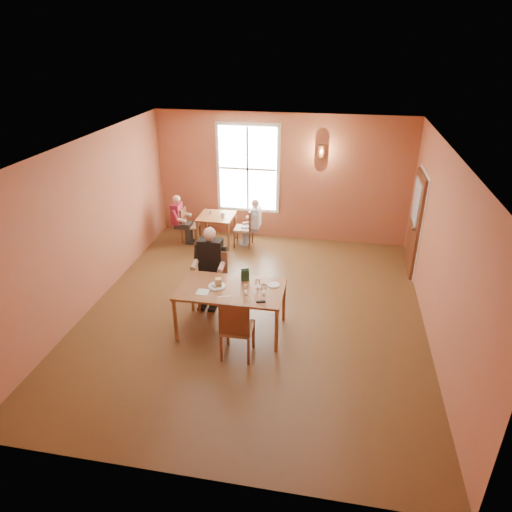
% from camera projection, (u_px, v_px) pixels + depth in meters
% --- Properties ---
extents(ground, '(6.00, 7.00, 0.01)m').
position_uv_depth(ground, '(254.00, 312.00, 8.32)').
color(ground, brown).
rests_on(ground, ground).
extents(wall_back, '(6.00, 0.04, 3.00)m').
position_uv_depth(wall_back, '(281.00, 178.00, 10.74)').
color(wall_back, brown).
rests_on(wall_back, ground).
extents(wall_front, '(6.00, 0.04, 3.00)m').
position_uv_depth(wall_front, '(189.00, 376.00, 4.57)').
color(wall_front, brown).
rests_on(wall_front, ground).
extents(wall_left, '(0.04, 7.00, 3.00)m').
position_uv_depth(wall_left, '(89.00, 225.00, 8.15)').
color(wall_left, brown).
rests_on(wall_left, ground).
extents(wall_right, '(0.04, 7.00, 3.00)m').
position_uv_depth(wall_right, '(441.00, 251.00, 7.17)').
color(wall_right, brown).
rests_on(wall_right, ground).
extents(ceiling, '(6.00, 7.00, 0.04)m').
position_uv_depth(ceiling, '(254.00, 148.00, 6.99)').
color(ceiling, white).
rests_on(ceiling, wall_back).
extents(window, '(1.36, 0.10, 1.96)m').
position_uv_depth(window, '(248.00, 169.00, 10.74)').
color(window, white).
rests_on(window, wall_back).
extents(door, '(0.12, 1.04, 2.10)m').
position_uv_depth(door, '(414.00, 223.00, 9.40)').
color(door, maroon).
rests_on(door, ground).
extents(wall_sconce, '(0.16, 0.16, 0.28)m').
position_uv_depth(wall_sconce, '(322.00, 151.00, 10.20)').
color(wall_sconce, brown).
rests_on(wall_sconce, wall_back).
extents(main_table, '(1.74, 0.98, 0.82)m').
position_uv_depth(main_table, '(231.00, 310.00, 7.65)').
color(main_table, brown).
rests_on(main_table, ground).
extents(chair_diner_main, '(0.46, 0.46, 1.05)m').
position_uv_depth(chair_diner_main, '(213.00, 282.00, 8.26)').
color(chair_diner_main, '#3F220F').
rests_on(chair_diner_main, ground).
extents(diner_main, '(0.57, 0.57, 1.42)m').
position_uv_depth(diner_main, '(212.00, 274.00, 8.15)').
color(diner_main, black).
rests_on(diner_main, ground).
extents(chair_empty, '(0.47, 0.47, 1.06)m').
position_uv_depth(chair_empty, '(238.00, 326.00, 7.01)').
color(chair_empty, brown).
rests_on(chair_empty, ground).
extents(plate_food, '(0.38, 0.38, 0.04)m').
position_uv_depth(plate_food, '(217.00, 286.00, 7.52)').
color(plate_food, silver).
rests_on(plate_food, main_table).
extents(sandwich, '(0.13, 0.13, 0.12)m').
position_uv_depth(sandwich, '(218.00, 283.00, 7.51)').
color(sandwich, tan).
rests_on(sandwich, main_table).
extents(goblet_a, '(0.10, 0.10, 0.19)m').
position_uv_depth(goblet_a, '(258.00, 284.00, 7.42)').
color(goblet_a, silver).
rests_on(goblet_a, main_table).
extents(goblet_b, '(0.10, 0.10, 0.22)m').
position_uv_depth(goblet_b, '(264.00, 290.00, 7.23)').
color(goblet_b, white).
rests_on(goblet_b, main_table).
extents(goblet_c, '(0.09, 0.09, 0.19)m').
position_uv_depth(goblet_c, '(246.00, 290.00, 7.25)').
color(goblet_c, white).
rests_on(goblet_c, main_table).
extents(menu_stand, '(0.15, 0.11, 0.22)m').
position_uv_depth(menu_stand, '(245.00, 275.00, 7.66)').
color(menu_stand, '#19301E').
rests_on(menu_stand, main_table).
extents(knife, '(0.22, 0.10, 0.00)m').
position_uv_depth(knife, '(225.00, 296.00, 7.25)').
color(knife, silver).
rests_on(knife, main_table).
extents(napkin, '(0.19, 0.19, 0.01)m').
position_uv_depth(napkin, '(203.00, 292.00, 7.37)').
color(napkin, white).
rests_on(napkin, main_table).
extents(side_plate, '(0.25, 0.25, 0.02)m').
position_uv_depth(side_plate, '(274.00, 285.00, 7.57)').
color(side_plate, white).
rests_on(side_plate, main_table).
extents(sunglasses, '(0.15, 0.08, 0.02)m').
position_uv_depth(sunglasses, '(261.00, 302.00, 7.09)').
color(sunglasses, black).
rests_on(sunglasses, main_table).
extents(second_table, '(0.81, 0.81, 0.72)m').
position_uv_depth(second_table, '(217.00, 230.00, 10.88)').
color(second_table, brown).
rests_on(second_table, ground).
extents(chair_diner_white, '(0.41, 0.41, 0.92)m').
position_uv_depth(chair_diner_white, '(243.00, 228.00, 10.73)').
color(chair_diner_white, brown).
rests_on(chair_diner_white, ground).
extents(diner_white, '(0.44, 0.44, 1.10)m').
position_uv_depth(diner_white, '(245.00, 224.00, 10.68)').
color(diner_white, white).
rests_on(diner_white, ground).
extents(chair_diner_maroon, '(0.37, 0.37, 0.84)m').
position_uv_depth(chair_diner_maroon, '(191.00, 225.00, 10.96)').
color(chair_diner_maroon, brown).
rests_on(chair_diner_maroon, ground).
extents(diner_maroon, '(0.46, 0.46, 1.14)m').
position_uv_depth(diner_maroon, '(189.00, 219.00, 10.90)').
color(diner_maroon, maroon).
rests_on(diner_maroon, ground).
extents(cup_a, '(0.13, 0.13, 0.09)m').
position_uv_depth(cup_a, '(223.00, 215.00, 10.62)').
color(cup_a, silver).
rests_on(cup_a, second_table).
extents(cup_b, '(0.10, 0.10, 0.08)m').
position_uv_depth(cup_b, '(211.00, 212.00, 10.81)').
color(cup_b, white).
rests_on(cup_b, second_table).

